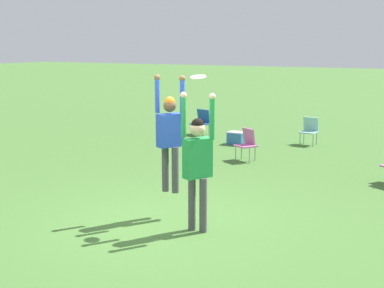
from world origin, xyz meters
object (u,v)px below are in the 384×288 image
at_px(person_jumping, 170,131).
at_px(camping_chair_1, 202,121).
at_px(frisbee, 198,77).
at_px(camping_chair_0, 247,142).
at_px(person_defending, 198,159).
at_px(camping_chair_2, 310,129).
at_px(cooler_box, 236,138).

bearing_deg(person_jumping, camping_chair_1, 52.75).
height_order(person_jumping, frisbee, frisbee).
height_order(frisbee, camping_chair_0, frisbee).
xyz_separation_m(frisbee, camping_chair_1, (-3.97, 7.85, -1.96)).
relative_size(person_jumping, camping_chair_1, 2.42).
bearing_deg(person_defending, person_jumping, -90.00).
height_order(camping_chair_1, camping_chair_2, camping_chair_1).
height_order(person_jumping, camping_chair_1, person_jumping).
distance_m(person_jumping, camping_chair_2, 7.81).
relative_size(frisbee, camping_chair_0, 0.31).
bearing_deg(frisbee, person_defending, -63.41).
bearing_deg(person_defending, camping_chair_1, -124.06).
bearing_deg(cooler_box, person_defending, -71.04).
height_order(person_defending, frisbee, frisbee).
relative_size(person_defending, cooler_box, 4.66).
bearing_deg(frisbee, camping_chair_2, 92.50).
bearing_deg(camping_chair_1, camping_chair_2, -165.64).
distance_m(person_jumping, camping_chair_1, 8.61).
bearing_deg(person_defending, camping_chair_2, -147.16).
height_order(camping_chair_0, cooler_box, camping_chair_0).
distance_m(person_defending, camping_chair_2, 8.20).
bearing_deg(person_defending, frisbee, -124.32).
bearing_deg(camping_chair_0, frisbee, 134.39).
bearing_deg(camping_chair_2, camping_chair_0, 81.12).
distance_m(person_defending, camping_chair_0, 5.44).
height_order(frisbee, cooler_box, frisbee).
bearing_deg(frisbee, camping_chair_1, 116.86).
relative_size(person_defending, camping_chair_1, 2.69).
bearing_deg(camping_chair_2, camping_chair_1, 4.90).
distance_m(person_jumping, frisbee, 1.08).
relative_size(camping_chair_0, camping_chair_2, 1.01).
relative_size(frisbee, cooler_box, 0.53).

